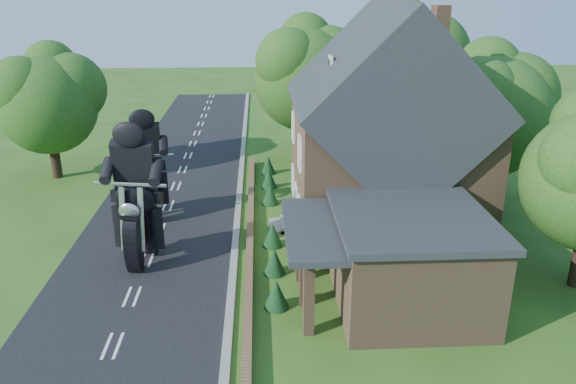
{
  "coord_description": "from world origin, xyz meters",
  "views": [
    {
      "loc": [
        4.8,
        -18.29,
        10.87
      ],
      "look_at": [
        5.93,
        3.26,
        2.8
      ],
      "focal_mm": 35.0,
      "sensor_mm": 36.0,
      "label": 1
    }
  ],
  "objects_px": {
    "motorcycle_lead": "(142,243)",
    "motorcycle_follow": "(150,202)",
    "annex": "(405,258)",
    "house": "(386,137)",
    "garden_wall": "(250,233)"
  },
  "relations": [
    {
      "from": "motorcycle_lead",
      "to": "motorcycle_follow",
      "type": "xyz_separation_m",
      "value": [
        -0.54,
        4.83,
        -0.08
      ]
    },
    {
      "from": "motorcycle_lead",
      "to": "annex",
      "type": "bearing_deg",
      "value": 170.01
    },
    {
      "from": "annex",
      "to": "motorcycle_follow",
      "type": "height_order",
      "value": "annex"
    },
    {
      "from": "house",
      "to": "motorcycle_follow",
      "type": "relative_size",
      "value": 5.84
    },
    {
      "from": "garden_wall",
      "to": "motorcycle_lead",
      "type": "xyz_separation_m",
      "value": [
        -4.38,
        -2.32,
        0.7
      ]
    },
    {
      "from": "annex",
      "to": "motorcycle_lead",
      "type": "bearing_deg",
      "value": 160.7
    },
    {
      "from": "house",
      "to": "annex",
      "type": "xyz_separation_m",
      "value": [
        -0.62,
        -6.8,
        -2.58
      ]
    },
    {
      "from": "annex",
      "to": "motorcycle_lead",
      "type": "relative_size",
      "value": 3.65
    },
    {
      "from": "garden_wall",
      "to": "motorcycle_lead",
      "type": "distance_m",
      "value": 5.0
    },
    {
      "from": "house",
      "to": "motorcycle_lead",
      "type": "relative_size",
      "value": 5.3
    },
    {
      "from": "motorcycle_lead",
      "to": "motorcycle_follow",
      "type": "bearing_deg",
      "value": -74.3
    },
    {
      "from": "motorcycle_lead",
      "to": "house",
      "type": "bearing_deg",
      "value": -153.28
    },
    {
      "from": "motorcycle_follow",
      "to": "house",
      "type": "bearing_deg",
      "value": 163.84
    },
    {
      "from": "motorcycle_lead",
      "to": "motorcycle_follow",
      "type": "height_order",
      "value": "motorcycle_lead"
    },
    {
      "from": "garden_wall",
      "to": "motorcycle_follow",
      "type": "relative_size",
      "value": 12.55
    }
  ]
}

